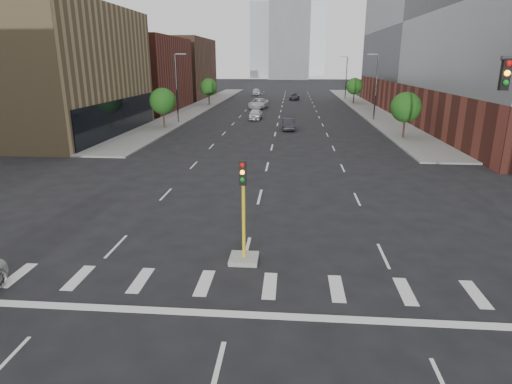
# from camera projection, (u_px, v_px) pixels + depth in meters

# --- Properties ---
(sidewalk_left_far) EXTENTS (5.00, 92.00, 0.15)m
(sidewalk_left_far) POSITION_uv_depth(u_px,v_px,m) (203.00, 105.00, 81.22)
(sidewalk_left_far) COLOR gray
(sidewalk_left_far) RESTS_ON ground
(sidewalk_right_far) EXTENTS (5.00, 92.00, 0.15)m
(sidewalk_right_far) POSITION_uv_depth(u_px,v_px,m) (363.00, 107.00, 78.85)
(sidewalk_right_far) COLOR gray
(sidewalk_right_far) RESTS_ON ground
(building_left_mid) EXTENTS (20.00, 24.00, 14.00)m
(building_left_mid) POSITION_uv_depth(u_px,v_px,m) (30.00, 71.00, 47.78)
(building_left_mid) COLOR #947A53
(building_left_mid) RESTS_ON ground
(building_left_far_a) EXTENTS (20.00, 22.00, 12.00)m
(building_left_far_a) POSITION_uv_depth(u_px,v_px,m) (120.00, 74.00, 72.85)
(building_left_far_a) COLOR brown
(building_left_far_a) RESTS_ON ground
(building_left_far_b) EXTENTS (20.00, 24.00, 13.00)m
(building_left_far_b) POSITION_uv_depth(u_px,v_px,m) (164.00, 68.00, 97.47)
(building_left_far_b) COLOR brown
(building_left_far_b) RESTS_ON ground
(building_right_main) EXTENTS (24.00, 70.00, 22.00)m
(building_right_main) POSITION_uv_depth(u_px,v_px,m) (487.00, 40.00, 61.16)
(building_right_main) COLOR brown
(building_right_main) RESTS_ON ground
(tower_left) EXTENTS (22.00, 22.00, 70.00)m
(tower_left) POSITION_uv_depth(u_px,v_px,m) (274.00, 4.00, 209.50)
(tower_left) COLOR #B2B7BC
(tower_left) RESTS_ON ground
(tower_right) EXTENTS (20.00, 20.00, 80.00)m
(tower_right) POSITION_uv_depth(u_px,v_px,m) (309.00, 3.00, 244.72)
(tower_right) COLOR #B2B7BC
(tower_right) RESTS_ON ground
(tower_mid) EXTENTS (18.00, 18.00, 44.00)m
(tower_mid) POSITION_uv_depth(u_px,v_px,m) (290.00, 29.00, 193.63)
(tower_mid) COLOR slate
(tower_mid) RESTS_ON ground
(median_traffic_signal) EXTENTS (1.20, 1.20, 4.40)m
(median_traffic_signal) POSITION_uv_depth(u_px,v_px,m) (244.00, 240.00, 17.81)
(median_traffic_signal) COLOR #999993
(median_traffic_signal) RESTS_ON ground
(streetlight_right_a) EXTENTS (1.60, 0.22, 9.07)m
(streetlight_right_a) POSITION_uv_depth(u_px,v_px,m) (376.00, 84.00, 59.42)
(streetlight_right_a) COLOR #2D2D30
(streetlight_right_a) RESTS_ON ground
(streetlight_right_b) EXTENTS (1.60, 0.22, 9.07)m
(streetlight_right_b) POSITION_uv_depth(u_px,v_px,m) (346.00, 76.00, 92.77)
(streetlight_right_b) COLOR #2D2D30
(streetlight_right_b) RESTS_ON ground
(streetlight_left) EXTENTS (1.60, 0.22, 9.07)m
(streetlight_left) POSITION_uv_depth(u_px,v_px,m) (177.00, 85.00, 56.78)
(streetlight_left) COLOR #2D2D30
(streetlight_left) RESTS_ON ground
(tree_left_near) EXTENTS (3.20, 3.20, 4.85)m
(tree_left_near) POSITION_uv_depth(u_px,v_px,m) (163.00, 101.00, 52.54)
(tree_left_near) COLOR #382619
(tree_left_near) RESTS_ON ground
(tree_left_far) EXTENTS (3.20, 3.20, 4.85)m
(tree_left_far) POSITION_uv_depth(u_px,v_px,m) (209.00, 87.00, 81.12)
(tree_left_far) COLOR #382619
(tree_left_far) RESTS_ON ground
(tree_right_near) EXTENTS (3.20, 3.20, 4.85)m
(tree_right_near) POSITION_uv_depth(u_px,v_px,m) (406.00, 107.00, 45.56)
(tree_right_near) COLOR #382619
(tree_right_near) RESTS_ON ground
(tree_right_far) EXTENTS (3.20, 3.20, 4.85)m
(tree_right_far) POSITION_uv_depth(u_px,v_px,m) (354.00, 86.00, 83.67)
(tree_right_far) COLOR #382619
(tree_right_far) RESTS_ON ground
(car_near_left) EXTENTS (1.92, 4.49, 1.51)m
(car_near_left) POSITION_uv_depth(u_px,v_px,m) (255.00, 114.00, 61.79)
(car_near_left) COLOR silver
(car_near_left) RESTS_ON ground
(car_mid_right) EXTENTS (1.63, 4.20, 1.36)m
(car_mid_right) POSITION_uv_depth(u_px,v_px,m) (288.00, 124.00, 52.48)
(car_mid_right) COLOR #232228
(car_mid_right) RESTS_ON ground
(car_far_left) EXTENTS (3.57, 6.46, 1.71)m
(car_far_left) POSITION_uv_depth(u_px,v_px,m) (259.00, 103.00, 76.57)
(car_far_left) COLOR #BDBDBD
(car_far_left) RESTS_ON ground
(car_deep_right) EXTENTS (2.45, 4.84, 1.35)m
(car_deep_right) POSITION_uv_depth(u_px,v_px,m) (294.00, 97.00, 92.38)
(car_deep_right) COLOR #222328
(car_deep_right) RESTS_ON ground
(car_distant) EXTENTS (2.40, 5.13, 1.70)m
(car_distant) POSITION_uv_depth(u_px,v_px,m) (256.00, 92.00, 105.08)
(car_distant) COLOR #B9B8BD
(car_distant) RESTS_ON ground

